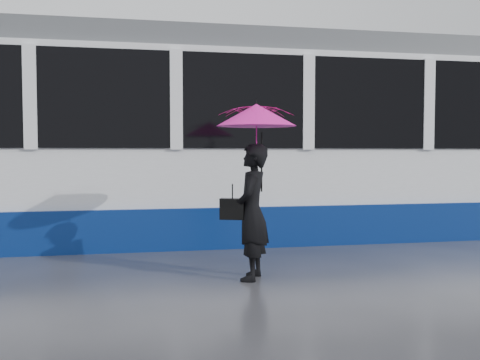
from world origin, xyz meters
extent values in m
plane|color=#29292E|center=(0.00, 0.00, 0.00)|extent=(90.00, 90.00, 0.00)
cube|color=#3F3D38|center=(0.00, 1.78, 0.01)|extent=(34.00, 0.07, 0.02)
cube|color=#3F3D38|center=(0.00, 3.22, 0.01)|extent=(34.00, 0.07, 0.02)
cube|color=white|center=(0.95, 2.50, 1.52)|extent=(24.00, 2.40, 2.95)
cube|color=navy|center=(0.95, 2.50, 0.31)|extent=(24.00, 2.56, 0.62)
cube|color=black|center=(0.95, 2.50, 2.20)|extent=(23.00, 2.48, 1.40)
cube|color=#505357|center=(0.95, 2.50, 3.17)|extent=(23.60, 2.20, 0.35)
imported|color=black|center=(1.14, -0.66, 0.77)|extent=(0.55, 0.66, 1.54)
imported|color=#E1126A|center=(1.19, -0.66, 1.62)|extent=(1.09, 1.10, 0.77)
cone|color=#E1126A|center=(1.19, -0.66, 1.86)|extent=(1.17, 1.17, 0.25)
cylinder|color=black|center=(1.19, -0.66, 2.00)|extent=(0.01, 0.01, 0.06)
cylinder|color=black|center=(1.26, -0.64, 1.33)|extent=(0.02, 0.02, 0.67)
cube|color=black|center=(0.92, -0.64, 0.80)|extent=(0.30, 0.21, 0.24)
cylinder|color=black|center=(0.92, -0.64, 1.01)|extent=(0.01, 0.01, 0.18)
camera|label=1|loc=(-0.16, -6.52, 1.44)|focal=40.00mm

